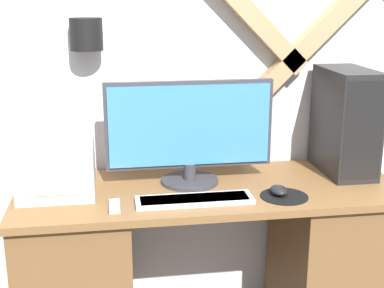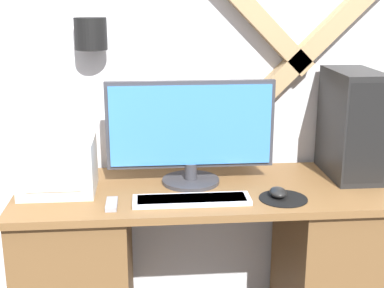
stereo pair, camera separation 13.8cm
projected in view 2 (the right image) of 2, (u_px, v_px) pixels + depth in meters
The scene contains 9 objects.
wall_back at pixel (205, 35), 2.40m from camera, with size 6.40×0.19×2.70m.
desk at pixel (209, 266), 2.33m from camera, with size 1.59×0.59×0.76m.
monitor at pixel (191, 130), 2.22m from camera, with size 0.70×0.24×0.44m.
keyboard at pixel (192, 200), 2.06m from camera, with size 0.45×0.12×0.02m.
mousepad at pixel (283, 199), 2.10m from camera, with size 0.19×0.19×0.00m.
mouse at pixel (278, 192), 2.11m from camera, with size 0.07×0.09×0.04m.
computer_tower at pixel (351, 124), 2.31m from camera, with size 0.19×0.36×0.46m.
printer at pixel (58, 166), 2.15m from camera, with size 0.30×0.25×0.22m.
remote_control at pixel (112, 204), 2.03m from camera, with size 0.04×0.12×0.02m.
Camera 2 is at (-0.26, -1.78, 1.54)m, focal length 50.00 mm.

